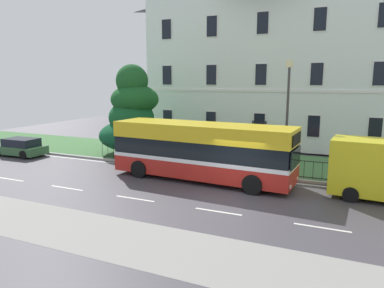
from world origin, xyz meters
TOP-DOWN VIEW (x-y plane):
  - ground_plane at (0.00, 1.30)m, footprint 60.00×56.00m
  - georgian_townhouse at (-1.47, 16.13)m, footprint 19.80×9.59m
  - iron_verge_railing at (-1.47, 4.40)m, footprint 18.29×0.04m
  - evergreen_tree at (-9.57, 6.55)m, footprint 4.43×4.43m
  - single_decker_bus at (-2.44, 2.35)m, footprint 9.97×3.14m
  - parked_hatchback_00 at (-16.66, 2.89)m, footprint 3.88×1.87m
  - street_lamp_post at (1.45, 5.52)m, footprint 0.36×0.24m
  - litter_bin at (-6.02, 4.78)m, footprint 0.55×0.55m

SIDE VIEW (x-z plane):
  - ground_plane at x=0.00m, z-range -0.10..0.08m
  - parked_hatchback_00 at x=-16.66m, z-range -0.02..1.24m
  - iron_verge_railing at x=-1.47m, z-range 0.14..1.11m
  - litter_bin at x=-6.02m, z-range 0.12..1.23m
  - single_decker_bus at x=-2.44m, z-range 0.08..3.12m
  - evergreen_tree at x=-9.57m, z-range -0.40..5.91m
  - street_lamp_post at x=1.45m, z-range 0.60..6.84m
  - georgian_townhouse at x=-1.47m, z-range 0.15..13.67m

